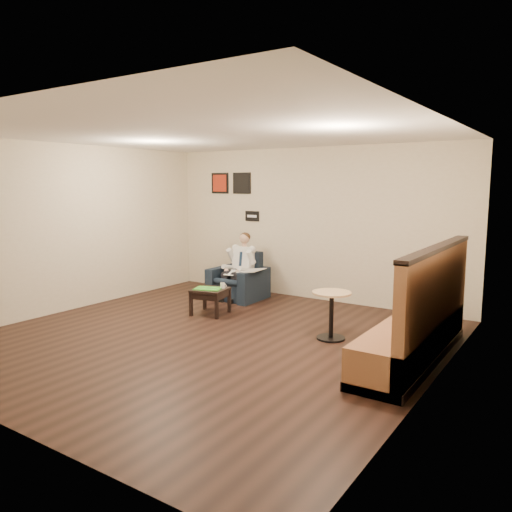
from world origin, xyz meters
The scene contains 18 objects.
ground centered at (0.00, 0.00, 0.00)m, with size 6.00×6.00×0.00m, color black.
wall_back centered at (0.00, 3.00, 1.40)m, with size 6.00×0.02×2.80m, color beige.
wall_left centered at (-3.00, 0.00, 1.40)m, with size 0.02×6.00×2.80m, color beige.
wall_right centered at (3.00, 0.00, 1.40)m, with size 0.02×6.00×2.80m, color beige.
ceiling centered at (0.00, 0.00, 2.80)m, with size 6.00×6.00×0.02m, color white.
seating_sign centered at (-1.30, 2.98, 1.50)m, with size 0.32×0.02×0.20m, color black.
art_print_left centered at (-2.10, 2.98, 2.15)m, with size 0.42×0.03×0.42m, color #AF2A15.
art_print_right centered at (-1.55, 2.98, 2.15)m, with size 0.42×0.03×0.42m, color black.
armchair centered at (-1.09, 2.20, 0.43)m, with size 0.89×0.89×0.86m, color black.
seated_man centered at (-1.09, 2.09, 0.59)m, with size 0.56×0.84×1.18m, color silver, non-canonical shape.
lap_papers centered at (-1.08, 2.00, 0.53)m, with size 0.20×0.28×0.01m, color white.
newspaper centered at (-0.73, 2.12, 0.59)m, with size 0.37×0.47×0.01m, color silver.
side_table centered at (-0.81, 1.03, 0.21)m, with size 0.52×0.52×0.43m, color black.
green_folder centered at (-0.84, 1.01, 0.43)m, with size 0.43×0.30×0.01m, color green.
coffee_mug centered at (-0.67, 1.18, 0.47)m, with size 0.08×0.08×0.09m, color white.
smartphone centered at (-0.80, 1.19, 0.43)m, with size 0.13×0.07×0.01m, color black.
banquette centered at (2.59, 0.71, 0.70)m, with size 0.65×2.73×1.40m, color brown.
cafe_table centered at (1.42, 0.91, 0.33)m, with size 0.54×0.54×0.67m, color tan.
Camera 1 is at (4.26, -5.23, 2.13)m, focal length 35.00 mm.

